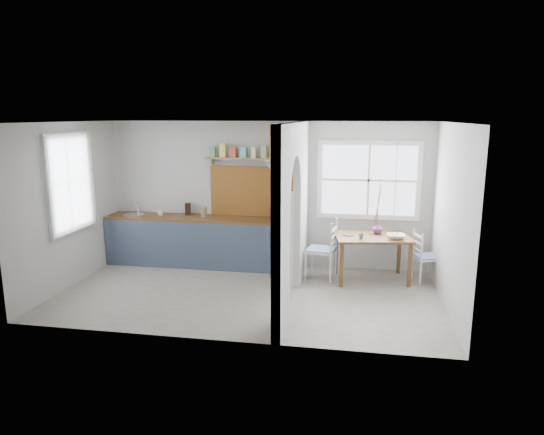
% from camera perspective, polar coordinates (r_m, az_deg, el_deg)
% --- Properties ---
extents(floor, '(5.80, 3.20, 0.01)m').
position_cam_1_polar(floor, '(7.57, -2.87, -8.96)').
color(floor, '#9B968B').
rests_on(floor, ground).
extents(ceiling, '(5.80, 3.20, 0.01)m').
position_cam_1_polar(ceiling, '(7.07, -3.10, 11.13)').
color(ceiling, '#BAB7AF').
rests_on(ceiling, walls).
extents(walls, '(5.81, 3.21, 2.60)m').
position_cam_1_polar(walls, '(7.21, -2.98, 0.74)').
color(walls, '#BAB7AF').
rests_on(walls, floor).
extents(partition, '(0.12, 3.20, 2.60)m').
position_cam_1_polar(partition, '(7.12, 2.62, 1.84)').
color(partition, '#BAB7AF').
rests_on(partition, floor).
extents(kitchen_window, '(0.10, 1.16, 1.50)m').
position_cam_1_polar(kitchen_window, '(8.27, -22.84, 3.73)').
color(kitchen_window, white).
rests_on(kitchen_window, walls).
extents(nook_window, '(1.76, 0.10, 1.30)m').
position_cam_1_polar(nook_window, '(8.53, 11.29, 4.31)').
color(nook_window, white).
rests_on(nook_window, walls).
extents(counter, '(3.50, 0.60, 0.90)m').
position_cam_1_polar(counter, '(8.94, -8.12, -2.70)').
color(counter, brown).
rests_on(counter, floor).
extents(sink, '(0.40, 0.40, 0.02)m').
position_cam_1_polar(sink, '(9.30, -15.90, 0.27)').
color(sink, silver).
rests_on(sink, counter).
extents(backsplash, '(1.65, 0.03, 0.90)m').
position_cam_1_polar(backsplash, '(8.76, -2.02, 3.08)').
color(backsplash, '#975D29').
rests_on(backsplash, walls).
extents(shelf, '(1.75, 0.20, 0.21)m').
position_cam_1_polar(shelf, '(8.60, -2.17, 7.33)').
color(shelf, '#937D57').
rests_on(shelf, walls).
extents(pendant_lamp, '(0.26, 0.26, 0.16)m').
position_cam_1_polar(pendant_lamp, '(8.21, -0.21, 6.23)').
color(pendant_lamp, beige).
rests_on(pendant_lamp, ceiling).
extents(utensil_rail, '(0.02, 0.50, 0.02)m').
position_cam_1_polar(utensil_rail, '(7.95, 2.74, 2.90)').
color(utensil_rail, silver).
rests_on(utensil_rail, partition).
extents(dining_table, '(1.33, 1.00, 0.75)m').
position_cam_1_polar(dining_table, '(8.23, 11.62, -4.69)').
color(dining_table, brown).
rests_on(dining_table, floor).
extents(chair_left, '(0.53, 0.53, 1.00)m').
position_cam_1_polar(chair_left, '(8.17, 5.80, -3.71)').
color(chair_left, silver).
rests_on(chair_left, floor).
extents(chair_right, '(0.49, 0.49, 0.85)m').
position_cam_1_polar(chair_right, '(8.37, 17.78, -4.38)').
color(chair_right, silver).
rests_on(chair_right, floor).
extents(kettle, '(0.23, 0.21, 0.24)m').
position_cam_1_polar(kettle, '(8.48, 0.54, 0.54)').
color(kettle, white).
rests_on(kettle, counter).
extents(mug_a, '(0.15, 0.15, 0.10)m').
position_cam_1_polar(mug_a, '(9.07, -12.98, 0.54)').
color(mug_a, silver).
rests_on(mug_a, counter).
extents(mug_b, '(0.13, 0.13, 0.08)m').
position_cam_1_polar(mug_b, '(9.13, -13.04, 0.54)').
color(mug_b, silver).
rests_on(mug_b, counter).
extents(knife_block, '(0.13, 0.16, 0.22)m').
position_cam_1_polar(knife_block, '(9.04, -9.85, 1.00)').
color(knife_block, black).
rests_on(knife_block, counter).
extents(jar, '(0.12, 0.12, 0.18)m').
position_cam_1_polar(jar, '(8.82, -8.02, 0.66)').
color(jar, '#807657').
rests_on(jar, counter).
extents(towel_magenta, '(0.02, 0.03, 0.59)m').
position_cam_1_polar(towel_magenta, '(8.29, 2.52, -5.06)').
color(towel_magenta, '#C72880').
rests_on(towel_magenta, counter).
extents(towel_orange, '(0.02, 0.03, 0.55)m').
position_cam_1_polar(towel_orange, '(8.26, 2.48, -5.30)').
color(towel_orange, orange).
rests_on(towel_orange, counter).
extents(bowl, '(0.33, 0.33, 0.07)m').
position_cam_1_polar(bowl, '(8.05, 14.38, -2.16)').
color(bowl, white).
rests_on(bowl, dining_table).
extents(table_cup, '(0.10, 0.10, 0.08)m').
position_cam_1_polar(table_cup, '(7.93, 10.44, -2.13)').
color(table_cup, gray).
rests_on(table_cup, dining_table).
extents(plate, '(0.20, 0.20, 0.02)m').
position_cam_1_polar(plate, '(8.11, 8.96, -2.02)').
color(plate, '#332F2F').
rests_on(plate, dining_table).
extents(vase, '(0.23, 0.23, 0.18)m').
position_cam_1_polar(vase, '(8.28, 12.30, -1.26)').
color(vase, '#5F386B').
rests_on(vase, dining_table).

